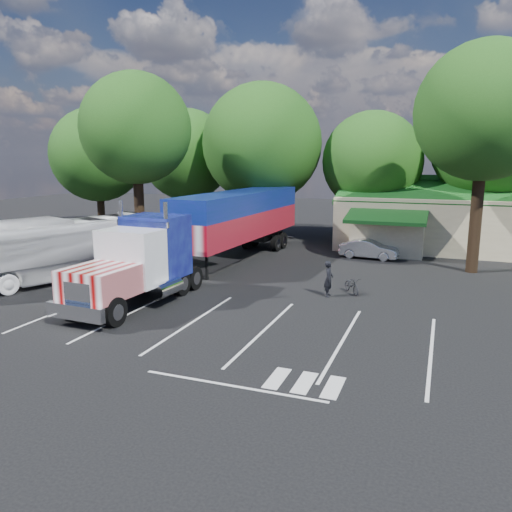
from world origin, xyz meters
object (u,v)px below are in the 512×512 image
(woman, at_px, (329,279))
(tour_bus, at_px, (57,249))
(semi_truck, at_px, (219,225))
(silver_sedan, at_px, (369,249))
(bicycle, at_px, (352,285))

(woman, distance_m, tour_bus, 15.43)
(semi_truck, height_order, woman, semi_truck)
(semi_truck, relative_size, tour_bus, 1.83)
(tour_bus, height_order, silver_sedan, tour_bus)
(bicycle, bearing_deg, silver_sedan, 59.34)
(woman, bearing_deg, semi_truck, 60.75)
(bicycle, relative_size, silver_sedan, 0.40)
(semi_truck, relative_size, silver_sedan, 5.83)
(semi_truck, height_order, silver_sedan, semi_truck)
(bicycle, distance_m, tour_bus, 16.60)
(bicycle, height_order, silver_sedan, silver_sedan)
(silver_sedan, bearing_deg, tour_bus, 132.63)
(semi_truck, distance_m, woman, 9.05)
(woman, bearing_deg, tour_bus, 94.97)
(silver_sedan, bearing_deg, bicycle, -172.64)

